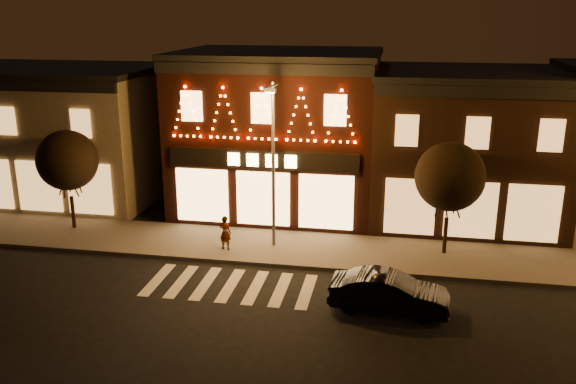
# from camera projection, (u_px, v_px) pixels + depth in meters

# --- Properties ---
(ground) EXTENTS (120.00, 120.00, 0.00)m
(ground) POSITION_uv_depth(u_px,v_px,m) (198.00, 338.00, 19.78)
(ground) COLOR black
(ground) RESTS_ON ground
(sidewalk_far) EXTENTS (44.00, 4.00, 0.15)m
(sidewalk_far) POSITION_uv_depth(u_px,v_px,m) (298.00, 249.00, 26.94)
(sidewalk_far) COLOR #47423D
(sidewalk_far) RESTS_ON ground
(building_left) EXTENTS (12.20, 8.28, 7.30)m
(building_left) POSITION_uv_depth(u_px,v_px,m) (53.00, 132.00, 34.10)
(building_left) COLOR #716351
(building_left) RESTS_ON ground
(building_pulp) EXTENTS (10.20, 8.34, 8.30)m
(building_pulp) POSITION_uv_depth(u_px,v_px,m) (279.00, 131.00, 31.72)
(building_pulp) COLOR black
(building_pulp) RESTS_ON ground
(building_right_a) EXTENTS (9.20, 8.28, 7.50)m
(building_right_a) POSITION_uv_depth(u_px,v_px,m) (466.00, 146.00, 30.23)
(building_right_a) COLOR black
(building_right_a) RESTS_ON ground
(streetlamp_mid) EXTENTS (0.50, 1.67, 7.26)m
(streetlamp_mid) POSITION_uv_depth(u_px,v_px,m) (273.00, 154.00, 25.73)
(streetlamp_mid) COLOR #59595E
(streetlamp_mid) RESTS_ON sidewalk_far
(tree_left) EXTENTS (2.86, 2.86, 4.78)m
(tree_left) POSITION_uv_depth(u_px,v_px,m) (67.00, 160.00, 28.40)
(tree_left) COLOR black
(tree_left) RESTS_ON sidewalk_far
(tree_right) EXTENTS (2.93, 2.93, 4.90)m
(tree_right) POSITION_uv_depth(u_px,v_px,m) (450.00, 177.00, 25.31)
(tree_right) COLOR black
(tree_right) RESTS_ON sidewalk_far
(dark_sedan) EXTENTS (4.32, 1.80, 1.39)m
(dark_sedan) POSITION_uv_depth(u_px,v_px,m) (389.00, 293.00, 21.40)
(dark_sedan) COLOR black
(dark_sedan) RESTS_ON ground
(pedestrian) EXTENTS (0.64, 0.51, 1.55)m
(pedestrian) POSITION_uv_depth(u_px,v_px,m) (225.00, 233.00, 26.47)
(pedestrian) COLOR gray
(pedestrian) RESTS_ON sidewalk_far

